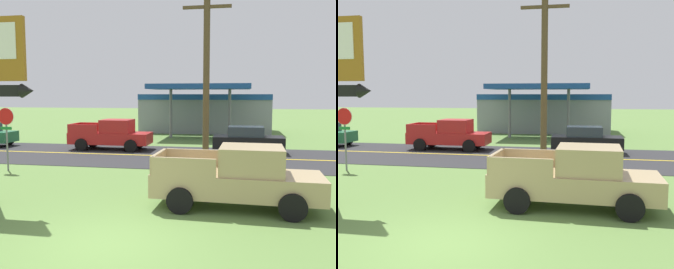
# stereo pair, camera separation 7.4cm
# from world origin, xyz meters

# --- Properties ---
(ground_plane) EXTENTS (180.00, 180.00, 0.00)m
(ground_plane) POSITION_xyz_m (0.00, 0.00, 0.00)
(ground_plane) COLOR #5B7F3D
(road_asphalt) EXTENTS (140.00, 8.00, 0.02)m
(road_asphalt) POSITION_xyz_m (0.00, 13.00, 0.01)
(road_asphalt) COLOR #2B2B2D
(road_asphalt) RESTS_ON ground
(road_centre_line) EXTENTS (126.00, 0.20, 0.01)m
(road_centre_line) POSITION_xyz_m (0.00, 13.00, 0.02)
(road_centre_line) COLOR gold
(road_centre_line) RESTS_ON road_asphalt
(stop_sign) EXTENTS (0.80, 0.08, 2.95)m
(stop_sign) POSITION_xyz_m (-7.55, 7.51, 2.03)
(stop_sign) COLOR slate
(stop_sign) RESTS_ON ground
(utility_pole) EXTENTS (2.14, 0.26, 8.29)m
(utility_pole) POSITION_xyz_m (1.75, 7.02, 4.47)
(utility_pole) COLOR brown
(utility_pole) RESTS_ON ground
(gas_station) EXTENTS (12.00, 11.50, 4.40)m
(gas_station) POSITION_xyz_m (-0.05, 28.21, 1.94)
(gas_station) COLOR gray
(gas_station) RESTS_ON ground
(pickup_tan_parked_on_lawn) EXTENTS (5.27, 2.39, 1.96)m
(pickup_tan_parked_on_lawn) POSITION_xyz_m (3.08, 3.50, 0.96)
(pickup_tan_parked_on_lawn) COLOR tan
(pickup_tan_parked_on_lawn) RESTS_ON ground
(pickup_red_on_road) EXTENTS (5.20, 2.24, 1.96)m
(pickup_red_on_road) POSITION_xyz_m (-5.01, 15.00, 0.96)
(pickup_red_on_road) COLOR red
(pickup_red_on_road) RESTS_ON ground
(car_black_far_lane) EXTENTS (4.20, 2.00, 1.64)m
(car_black_far_lane) POSITION_xyz_m (3.62, 15.00, 0.83)
(car_black_far_lane) COLOR black
(car_black_far_lane) RESTS_ON ground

